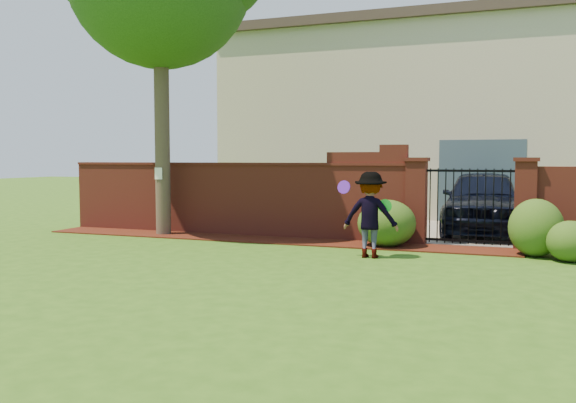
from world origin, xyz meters
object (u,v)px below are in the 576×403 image
at_px(car, 483,202).
at_px(frisbee_purple, 344,187).
at_px(man, 370,215).
at_px(frisbee_green, 385,206).

distance_m(car, frisbee_purple, 5.06).
relative_size(man, frisbee_green, 6.32).
height_order(man, frisbee_green, man).
bearing_deg(car, man, -114.03).
height_order(car, frisbee_purple, car).
xyz_separation_m(car, frisbee_purple, (-2.31, -4.47, 0.52)).
bearing_deg(frisbee_green, man, -179.89).
bearing_deg(frisbee_purple, frisbee_green, 2.94).
bearing_deg(man, car, -112.51).
bearing_deg(man, frisbee_green, 179.94).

